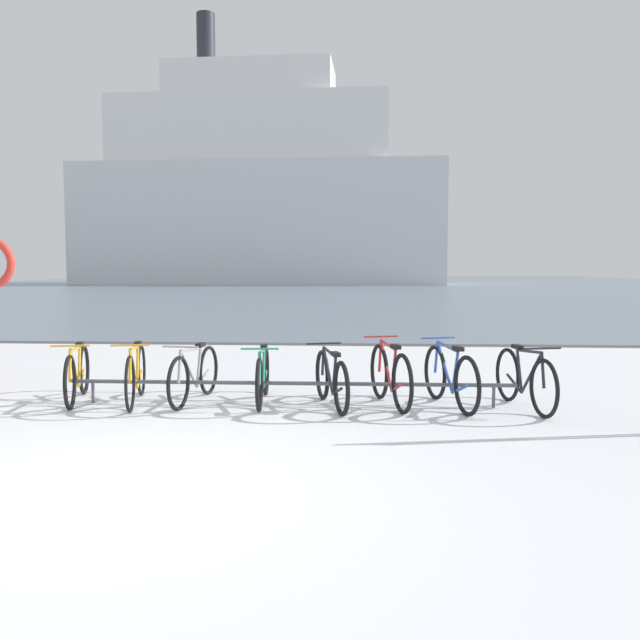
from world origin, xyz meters
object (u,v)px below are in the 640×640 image
(bicycle_1, at_px, (136,375))
(ferry_ship, at_px, (258,194))
(bicycle_3, at_px, (263,376))
(bicycle_5, at_px, (390,376))
(bicycle_7, at_px, (525,380))
(bicycle_2, at_px, (194,375))
(bicycle_6, at_px, (450,377))
(bicycle_0, at_px, (77,374))
(bicycle_4, at_px, (331,380))

(bicycle_1, bearing_deg, ferry_ship, 97.38)
(bicycle_3, relative_size, bicycle_5, 1.04)
(bicycle_5, distance_m, ferry_ship, 61.04)
(bicycle_7, bearing_deg, bicycle_2, 177.65)
(bicycle_6, relative_size, bicycle_7, 1.00)
(bicycle_0, relative_size, bicycle_2, 0.97)
(bicycle_4, bearing_deg, bicycle_7, 1.07)
(bicycle_0, bearing_deg, bicycle_2, 2.81)
(bicycle_7, distance_m, ferry_ship, 61.44)
(bicycle_1, xyz_separation_m, bicycle_5, (3.23, 0.06, 0.01))
(bicycle_0, distance_m, bicycle_1, 0.80)
(bicycle_4, distance_m, bicycle_6, 1.48)
(ferry_ship, bearing_deg, bicycle_2, -81.92)
(bicycle_2, bearing_deg, bicycle_1, -168.88)
(bicycle_3, bearing_deg, bicycle_1, -174.69)
(bicycle_4, relative_size, ferry_ship, 0.04)
(bicycle_3, height_order, bicycle_6, bicycle_6)
(bicycle_3, relative_size, bicycle_7, 1.01)
(bicycle_4, xyz_separation_m, bicycle_6, (1.47, 0.10, 0.03))
(bicycle_6, distance_m, bicycle_7, 0.90)
(bicycle_3, height_order, ferry_ship, ferry_ship)
(bicycle_0, height_order, bicycle_7, bicycle_7)
(bicycle_2, xyz_separation_m, bicycle_5, (2.51, -0.08, 0.03))
(bicycle_0, xyz_separation_m, bicycle_4, (3.29, -0.14, -0.01))
(bicycle_1, bearing_deg, bicycle_3, 5.31)
(bicycle_3, height_order, bicycle_5, bicycle_5)
(ferry_ship, bearing_deg, bicycle_3, -81.09)
(bicycle_3, distance_m, ferry_ship, 60.69)
(bicycle_0, relative_size, bicycle_6, 0.99)
(bicycle_0, bearing_deg, bicycle_7, -0.97)
(bicycle_5, height_order, bicycle_6, bicycle_5)
(bicycle_3, bearing_deg, bicycle_7, -3.13)
(bicycle_2, distance_m, bicycle_7, 4.15)
(bicycle_0, height_order, bicycle_4, bicycle_0)
(bicycle_4, height_order, ferry_ship, ferry_ship)
(bicycle_1, relative_size, ferry_ship, 0.05)
(bicycle_7, bearing_deg, ferry_ship, 101.92)
(bicycle_5, bearing_deg, bicycle_6, -2.49)
(bicycle_2, bearing_deg, ferry_ship, 98.08)
(bicycle_3, height_order, bicycle_7, bicycle_7)
(bicycle_2, relative_size, bicycle_5, 1.05)
(bicycle_0, xyz_separation_m, bicycle_7, (5.66, -0.10, 0.01))
(bicycle_1, xyz_separation_m, bicycle_3, (1.61, 0.15, -0.02))
(bicycle_0, relative_size, bicycle_4, 1.03)
(bicycle_1, relative_size, bicycle_7, 1.03)
(ferry_ship, bearing_deg, bicycle_0, -83.37)
(bicycle_4, bearing_deg, ferry_ship, 99.72)
(bicycle_4, relative_size, bicycle_7, 0.96)
(bicycle_2, relative_size, ferry_ship, 0.05)
(bicycle_7, bearing_deg, bicycle_3, 176.87)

